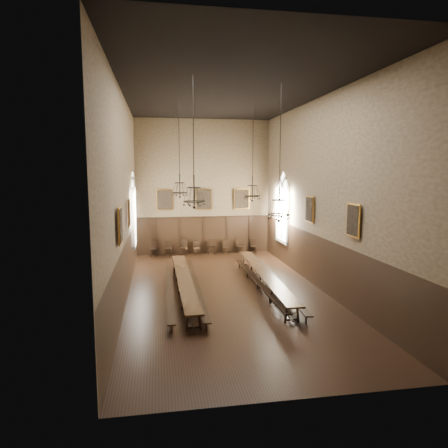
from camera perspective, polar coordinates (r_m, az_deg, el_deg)
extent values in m
cube|color=black|center=(18.87, 0.31, -9.69)|extent=(9.00, 18.00, 0.02)
cube|color=black|center=(18.34, 0.33, 18.33)|extent=(9.00, 18.00, 0.02)
cube|color=#81704F|center=(26.96, -2.95, 5.26)|extent=(9.00, 0.02, 9.00)
cube|color=#81704F|center=(9.33, 9.77, 0.74)|extent=(9.00, 0.02, 9.00)
cube|color=#81704F|center=(17.85, -14.14, 3.85)|extent=(0.02, 18.00, 9.00)
cube|color=#81704F|center=(19.33, 13.65, 4.14)|extent=(0.02, 18.00, 9.00)
cube|color=black|center=(18.48, -5.69, -7.74)|extent=(0.74, 9.67, 0.07)
cube|color=black|center=(19.32, 5.83, -7.02)|extent=(1.05, 9.87, 0.07)
cube|color=black|center=(18.66, -7.79, -8.58)|extent=(0.44, 9.85, 0.05)
cube|color=black|center=(18.72, -4.10, -8.47)|extent=(0.41, 9.94, 0.05)
cube|color=black|center=(19.26, 4.82, -8.12)|extent=(0.31, 9.14, 0.05)
cube|color=black|center=(19.40, 7.65, -7.96)|extent=(0.88, 9.73, 0.05)
cube|color=black|center=(26.70, -10.00, -3.56)|extent=(0.56, 0.56, 0.05)
cube|color=black|center=(26.84, -10.01, -2.92)|extent=(0.44, 0.17, 0.53)
cube|color=black|center=(26.80, -8.00, -3.49)|extent=(0.50, 0.50, 0.05)
cube|color=black|center=(26.94, -8.02, -2.86)|extent=(0.45, 0.10, 0.53)
cube|color=black|center=(26.77, -5.77, -3.44)|extent=(0.57, 0.57, 0.05)
cube|color=black|center=(26.91, -5.81, -2.79)|extent=(0.45, 0.17, 0.54)
cube|color=black|center=(26.87, -3.93, -3.49)|extent=(0.50, 0.50, 0.05)
cube|color=black|center=(26.99, -3.97, -2.91)|extent=(0.41, 0.14, 0.49)
cube|color=black|center=(27.02, -1.81, -3.31)|extent=(0.48, 0.48, 0.05)
cube|color=black|center=(27.16, -1.86, -2.67)|extent=(0.46, 0.07, 0.54)
cube|color=black|center=(27.17, 0.26, -3.33)|extent=(0.46, 0.46, 0.05)
cube|color=black|center=(27.30, 0.20, -2.74)|extent=(0.42, 0.09, 0.50)
cube|color=black|center=(27.35, 2.31, -3.20)|extent=(0.55, 0.55, 0.05)
cube|color=black|center=(27.48, 2.23, -2.59)|extent=(0.44, 0.16, 0.53)
cube|color=black|center=(27.59, 4.26, -3.18)|extent=(0.43, 0.43, 0.05)
cube|color=black|center=(27.72, 4.18, -2.61)|extent=(0.42, 0.05, 0.50)
cylinder|color=black|center=(20.10, -6.44, 12.21)|extent=(0.03, 0.03, 3.54)
torus|color=black|center=(20.06, -6.33, 4.45)|extent=(0.77, 0.77, 0.05)
torus|color=black|center=(20.04, -6.35, 5.87)|extent=(0.49, 0.49, 0.04)
cylinder|color=black|center=(20.05, -6.34, 5.61)|extent=(0.05, 0.05, 1.09)
cylinder|color=black|center=(20.95, 4.16, 11.89)|extent=(0.03, 0.03, 3.66)
torus|color=black|center=(20.93, 4.09, 4.00)|extent=(0.85, 0.85, 0.05)
torus|color=black|center=(20.90, 4.10, 5.51)|extent=(0.54, 0.54, 0.04)
cylinder|color=black|center=(20.90, 4.10, 5.23)|extent=(0.06, 0.06, 1.20)
cylinder|color=black|center=(14.95, -4.41, 13.84)|extent=(0.03, 0.03, 3.54)
torus|color=black|center=(14.90, -4.30, 3.23)|extent=(0.80, 0.80, 0.05)
torus|color=black|center=(14.87, -4.32, 5.22)|extent=(0.51, 0.51, 0.04)
cylinder|color=black|center=(14.88, -4.31, 4.86)|extent=(0.06, 0.06, 1.13)
cylinder|color=black|center=(16.39, 8.06, 12.38)|extent=(0.03, 0.03, 4.04)
torus|color=black|center=(16.43, 7.85, 1.32)|extent=(0.93, 0.93, 0.05)
torus|color=black|center=(16.37, 7.89, 3.40)|extent=(0.59, 0.59, 0.04)
cylinder|color=black|center=(16.38, 7.88, 3.02)|extent=(0.07, 0.07, 1.31)
cube|color=#BB802C|center=(26.70, -8.47, 3.44)|extent=(1.10, 0.12, 1.40)
cube|color=black|center=(26.70, -8.47, 3.44)|extent=(0.98, 0.02, 1.28)
cube|color=#BB802C|center=(26.88, -2.91, 3.54)|extent=(1.10, 0.12, 1.40)
cube|color=black|center=(26.88, -2.91, 3.54)|extent=(0.98, 0.02, 1.28)
cube|color=#BB802C|center=(27.29, 2.53, 3.61)|extent=(1.10, 0.12, 1.40)
cube|color=black|center=(27.29, 2.53, 3.61)|extent=(0.98, 0.02, 1.28)
cube|color=#BB802C|center=(18.89, -13.42, 1.63)|extent=(0.12, 1.00, 1.30)
cube|color=black|center=(18.89, -13.42, 1.63)|extent=(0.02, 0.88, 1.18)
cube|color=#BB802C|center=(14.44, -14.62, -0.19)|extent=(0.12, 1.00, 1.30)
cube|color=black|center=(14.44, -14.62, -0.19)|extent=(0.02, 0.88, 1.18)
cube|color=#BB802C|center=(20.26, 12.13, 2.06)|extent=(0.12, 1.00, 1.30)
cube|color=black|center=(20.26, 12.13, 2.06)|extent=(0.02, 0.88, 1.18)
cube|color=#BB802C|center=(16.19, 17.98, 0.50)|extent=(0.12, 1.00, 1.30)
cube|color=black|center=(16.19, 17.98, 0.50)|extent=(0.02, 0.88, 1.18)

